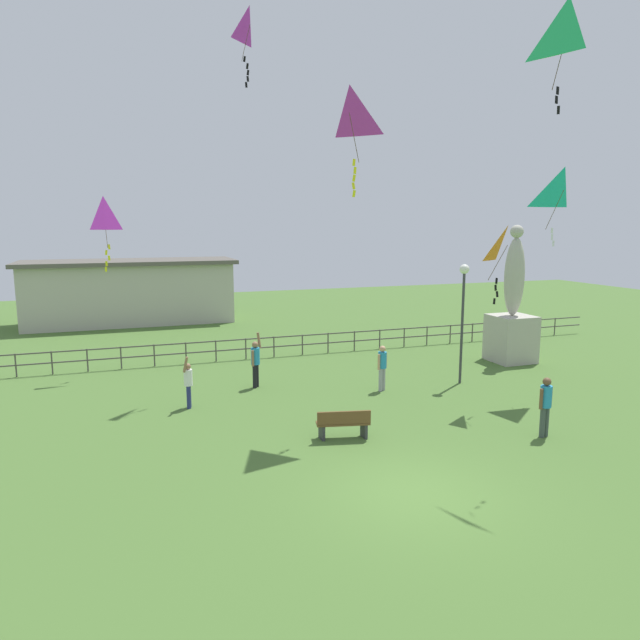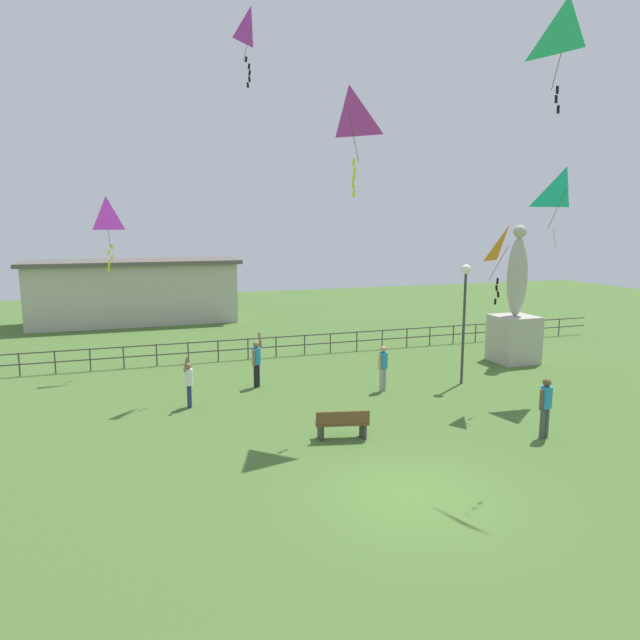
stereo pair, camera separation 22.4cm
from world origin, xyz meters
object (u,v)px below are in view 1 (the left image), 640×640
(person_0, at_px, (546,403))
(person_3, at_px, (188,382))
(statue_monument, at_px, (512,320))
(kite_1, at_px, (250,27))
(kite_6, at_px, (104,216))
(kite_3, at_px, (563,191))
(kite_2, at_px, (507,248))
(kite_0, at_px, (350,116))
(person_1, at_px, (255,360))
(kite_4, at_px, (567,32))
(park_bench, at_px, (343,423))
(lamppost, at_px, (463,298))
(person_2, at_px, (382,365))

(person_0, height_order, person_3, person_3)
(statue_monument, height_order, kite_1, kite_1)
(kite_1, xyz_separation_m, kite_6, (-5.36, 2.94, -6.69))
(person_0, distance_m, kite_3, 7.49)
(kite_2, relative_size, kite_6, 0.85)
(statue_monument, bearing_deg, kite_0, -153.19)
(person_3, xyz_separation_m, kite_0, (4.39, -2.99, 8.07))
(kite_0, xyz_separation_m, kite_3, (7.83, 0.24, -1.91))
(person_3, height_order, kite_0, kite_0)
(kite_0, distance_m, kite_1, 7.42)
(person_1, xyz_separation_m, person_3, (-2.62, -1.63, -0.14))
(kite_4, bearing_deg, person_0, 40.74)
(kite_4, bearing_deg, person_3, 144.06)
(kite_1, xyz_separation_m, kite_2, (6.80, -6.24, -7.76))
(park_bench, height_order, kite_0, kite_0)
(lamppost, distance_m, kite_0, 8.46)
(kite_0, distance_m, kite_6, 11.59)
(person_2, xyz_separation_m, kite_1, (-3.87, 3.38, 12.02))
(kite_2, xyz_separation_m, kite_3, (2.45, 0.40, 1.83))
(person_2, relative_size, kite_0, 0.57)
(statue_monument, bearing_deg, person_0, -122.11)
(lamppost, distance_m, kite_2, 3.41)
(statue_monument, relative_size, lamppost, 1.32)
(person_0, xyz_separation_m, kite_6, (-11.59, 11.98, 5.29))
(park_bench, xyz_separation_m, person_1, (-1.14, 5.88, 0.56))
(person_3, bearing_deg, person_1, 31.86)
(kite_3, bearing_deg, kite_6, 149.00)
(person_1, bearing_deg, kite_4, -52.42)
(park_bench, bearing_deg, statue_monument, 30.79)
(kite_0, bearing_deg, kite_2, -1.77)
(lamppost, relative_size, kite_6, 1.54)
(park_bench, xyz_separation_m, kite_4, (5.00, -2.10, 10.13))
(person_0, bearing_deg, person_3, 147.03)
(person_3, relative_size, kite_3, 0.70)
(person_3, xyz_separation_m, kite_4, (8.76, -6.35, 9.71))
(park_bench, relative_size, kite_1, 0.56)
(person_0, bearing_deg, kite_1, 124.56)
(kite_1, bearing_deg, person_3, -133.99)
(person_1, bearing_deg, kite_2, -33.81)
(person_2, bearing_deg, kite_6, 145.59)
(person_2, bearing_deg, kite_1, 138.88)
(person_2, bearing_deg, kite_4, -72.43)
(statue_monument, xyz_separation_m, kite_1, (-11.20, 1.13, 11.12))
(statue_monument, relative_size, person_0, 3.45)
(person_0, bearing_deg, park_bench, 162.51)
(person_0, bearing_deg, statue_monument, 57.89)
(park_bench, bearing_deg, kite_3, 10.02)
(statue_monument, height_order, person_1, statue_monument)
(kite_1, bearing_deg, kite_3, -32.25)
(kite_3, bearing_deg, kite_1, 147.75)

